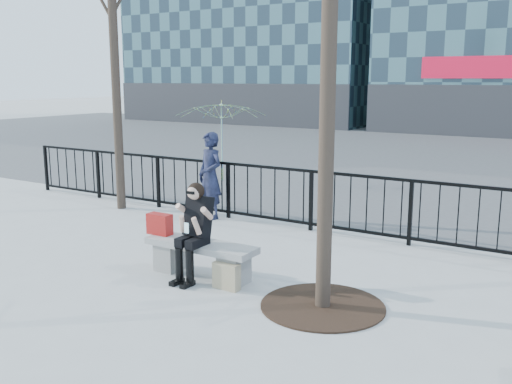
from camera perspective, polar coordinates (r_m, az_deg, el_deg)
The scene contains 10 objects.
ground at distance 8.04m, azimuth -5.49°, elevation -8.37°, with size 120.00×120.00×0.00m, color #A3A39E.
street_surface at distance 21.68m, azimuth 19.24°, elevation 3.53°, with size 60.00×23.00×0.01m, color #474747.
railing at distance 10.34m, azimuth 4.53°, elevation -0.71°, with size 14.00×0.06×1.10m.
tree_grate at distance 7.03m, azimuth 6.68°, elevation -11.24°, with size 1.50×1.50×0.02m, color black.
bench_main at distance 7.94m, azimuth -5.53°, elevation -6.33°, with size 1.65×0.46×0.49m.
seated_woman at distance 7.72m, azimuth -6.30°, elevation -4.01°, with size 0.50×0.64×1.34m.
handbag at distance 8.33m, azimuth -9.61°, elevation -3.18°, with size 0.37×0.17×0.30m, color #A91814.
shopping_bag at distance 7.50m, azimuth -2.98°, elevation -8.40°, with size 0.37×0.14×0.35m, color #C5B18B.
standing_man at distance 11.10m, azimuth -4.59°, elevation 1.64°, with size 0.62×0.41×1.69m, color black.
vendor_umbrella at distance 15.15m, azimuth -3.50°, elevation 5.12°, with size 2.34×2.39×2.15m, color #DFF135.
Camera 1 is at (4.61, -6.01, 2.70)m, focal length 40.00 mm.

